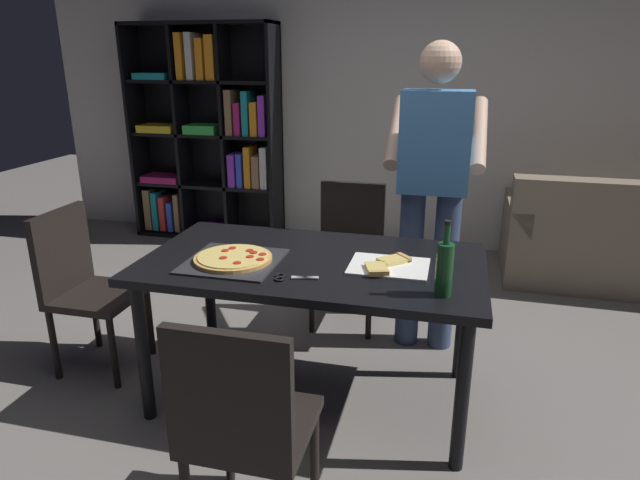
{
  "coord_description": "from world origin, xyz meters",
  "views": [
    {
      "loc": [
        0.63,
        -2.38,
        1.68
      ],
      "look_at": [
        0.0,
        0.15,
        0.8
      ],
      "focal_mm": 31.03,
      "sensor_mm": 36.0,
      "label": 1
    }
  ],
  "objects_px": {
    "bookshelf": "(207,136)",
    "chair_far_side": "(349,245)",
    "person_serving_pizza": "(433,182)",
    "chair_left_end": "(83,281)",
    "chair_near_camera": "(242,421)",
    "couch": "(622,246)",
    "wine_bottle": "(444,268)",
    "pepperoni_pizza_on_tray": "(233,259)",
    "kitchen_scissors": "(289,277)",
    "dining_table": "(313,275)"
  },
  "relations": [
    {
      "from": "pepperoni_pizza_on_tray",
      "to": "wine_bottle",
      "type": "bearing_deg",
      "value": -8.61
    },
    {
      "from": "couch",
      "to": "bookshelf",
      "type": "bearing_deg",
      "value": 173.61
    },
    {
      "from": "kitchen_scissors",
      "to": "bookshelf",
      "type": "bearing_deg",
      "value": 121.11
    },
    {
      "from": "chair_near_camera",
      "to": "person_serving_pizza",
      "type": "bearing_deg",
      "value": 72.72
    },
    {
      "from": "chair_far_side",
      "to": "bookshelf",
      "type": "xyz_separation_m",
      "value": [
        -1.63,
        1.45,
        0.44
      ]
    },
    {
      "from": "pepperoni_pizza_on_tray",
      "to": "wine_bottle",
      "type": "xyz_separation_m",
      "value": [
        0.97,
        -0.15,
        0.1
      ]
    },
    {
      "from": "person_serving_pizza",
      "to": "chair_left_end",
      "type": "bearing_deg",
      "value": -158.46
    },
    {
      "from": "couch",
      "to": "wine_bottle",
      "type": "distance_m",
      "value": 2.66
    },
    {
      "from": "chair_near_camera",
      "to": "bookshelf",
      "type": "height_order",
      "value": "bookshelf"
    },
    {
      "from": "chair_left_end",
      "to": "person_serving_pizza",
      "type": "xyz_separation_m",
      "value": [
        1.8,
        0.71,
        0.49
      ]
    },
    {
      "from": "dining_table",
      "to": "pepperoni_pizza_on_tray",
      "type": "bearing_deg",
      "value": -160.86
    },
    {
      "from": "wine_bottle",
      "to": "pepperoni_pizza_on_tray",
      "type": "bearing_deg",
      "value": 171.39
    },
    {
      "from": "bookshelf",
      "to": "pepperoni_pizza_on_tray",
      "type": "height_order",
      "value": "bookshelf"
    },
    {
      "from": "chair_left_end",
      "to": "pepperoni_pizza_on_tray",
      "type": "height_order",
      "value": "chair_left_end"
    },
    {
      "from": "chair_far_side",
      "to": "couch",
      "type": "xyz_separation_m",
      "value": [
        1.9,
        1.06,
        -0.21
      ]
    },
    {
      "from": "chair_far_side",
      "to": "chair_left_end",
      "type": "distance_m",
      "value": 1.59
    },
    {
      "from": "chair_left_end",
      "to": "person_serving_pizza",
      "type": "height_order",
      "value": "person_serving_pizza"
    },
    {
      "from": "chair_near_camera",
      "to": "chair_far_side",
      "type": "height_order",
      "value": "same"
    },
    {
      "from": "chair_left_end",
      "to": "pepperoni_pizza_on_tray",
      "type": "bearing_deg",
      "value": -7.43
    },
    {
      "from": "pepperoni_pizza_on_tray",
      "to": "chair_near_camera",
      "type": "bearing_deg",
      "value": -66.44
    },
    {
      "from": "couch",
      "to": "chair_left_end",
      "type": "bearing_deg",
      "value": -148.09
    },
    {
      "from": "chair_far_side",
      "to": "person_serving_pizza",
      "type": "bearing_deg",
      "value": -23.31
    },
    {
      "from": "person_serving_pizza",
      "to": "wine_bottle",
      "type": "bearing_deg",
      "value": -83.88
    },
    {
      "from": "chair_near_camera",
      "to": "chair_left_end",
      "type": "relative_size",
      "value": 1.0
    },
    {
      "from": "pepperoni_pizza_on_tray",
      "to": "wine_bottle",
      "type": "distance_m",
      "value": 0.99
    },
    {
      "from": "bookshelf",
      "to": "kitchen_scissors",
      "type": "distance_m",
      "value": 3.08
    },
    {
      "from": "person_serving_pizza",
      "to": "wine_bottle",
      "type": "relative_size",
      "value": 5.54
    },
    {
      "from": "dining_table",
      "to": "chair_near_camera",
      "type": "distance_m",
      "value": 0.95
    },
    {
      "from": "bookshelf",
      "to": "chair_near_camera",
      "type": "bearing_deg",
      "value": -63.8
    },
    {
      "from": "bookshelf",
      "to": "kitchen_scissors",
      "type": "height_order",
      "value": "bookshelf"
    },
    {
      "from": "chair_left_end",
      "to": "bookshelf",
      "type": "distance_m",
      "value": 2.45
    },
    {
      "from": "dining_table",
      "to": "chair_left_end",
      "type": "height_order",
      "value": "chair_left_end"
    },
    {
      "from": "pepperoni_pizza_on_tray",
      "to": "couch",
      "type": "bearing_deg",
      "value": 43.13
    },
    {
      "from": "dining_table",
      "to": "couch",
      "type": "distance_m",
      "value": 2.77
    },
    {
      "from": "bookshelf",
      "to": "pepperoni_pizza_on_tray",
      "type": "distance_m",
      "value": 2.82
    },
    {
      "from": "bookshelf",
      "to": "wine_bottle",
      "type": "distance_m",
      "value": 3.48
    },
    {
      "from": "couch",
      "to": "chair_near_camera",
      "type": "bearing_deg",
      "value": -123.05
    },
    {
      "from": "dining_table",
      "to": "chair_left_end",
      "type": "xyz_separation_m",
      "value": [
        -1.29,
        0.0,
        -0.16
      ]
    },
    {
      "from": "couch",
      "to": "person_serving_pizza",
      "type": "bearing_deg",
      "value": -137.42
    },
    {
      "from": "couch",
      "to": "bookshelf",
      "type": "relative_size",
      "value": 0.88
    },
    {
      "from": "pepperoni_pizza_on_tray",
      "to": "kitchen_scissors",
      "type": "relative_size",
      "value": 2.15
    },
    {
      "from": "chair_left_end",
      "to": "bookshelf",
      "type": "xyz_separation_m",
      "value": [
        -0.34,
        2.38,
        0.44
      ]
    },
    {
      "from": "chair_left_end",
      "to": "wine_bottle",
      "type": "relative_size",
      "value": 2.85
    },
    {
      "from": "chair_far_side",
      "to": "chair_left_end",
      "type": "height_order",
      "value": "same"
    },
    {
      "from": "dining_table",
      "to": "wine_bottle",
      "type": "xyz_separation_m",
      "value": [
        0.62,
        -0.27,
        0.2
      ]
    },
    {
      "from": "chair_far_side",
      "to": "kitchen_scissors",
      "type": "bearing_deg",
      "value": -91.99
    },
    {
      "from": "bookshelf",
      "to": "person_serving_pizza",
      "type": "bearing_deg",
      "value": -37.96
    },
    {
      "from": "bookshelf",
      "to": "chair_far_side",
      "type": "bearing_deg",
      "value": -41.66
    },
    {
      "from": "pepperoni_pizza_on_tray",
      "to": "kitchen_scissors",
      "type": "bearing_deg",
      "value": -22.52
    },
    {
      "from": "dining_table",
      "to": "chair_near_camera",
      "type": "height_order",
      "value": "chair_near_camera"
    }
  ]
}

